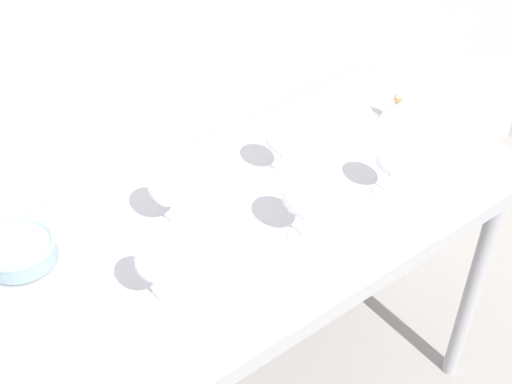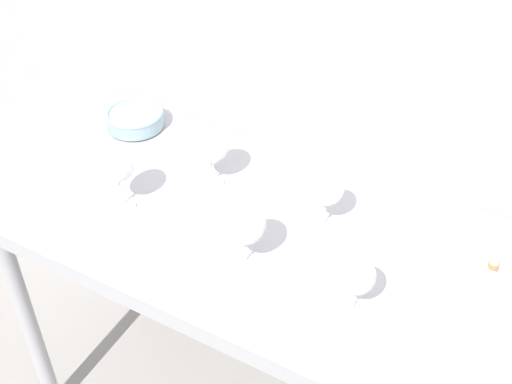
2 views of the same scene
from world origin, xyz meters
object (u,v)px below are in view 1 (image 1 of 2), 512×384
(wine_glass_far_left, at_px, (169,188))
(wine_glass_near_center, at_px, (303,197))
(decanter_funnel, at_px, (396,111))
(wine_glass_near_left, at_px, (156,263))
(wine_glass_far_right, at_px, (282,139))
(tasting_sheet_upper, at_px, (325,128))
(wine_glass_near_right, at_px, (392,159))
(tasting_bowl, at_px, (19,250))

(wine_glass_far_left, bearing_deg, wine_glass_near_center, -44.01)
(decanter_funnel, bearing_deg, wine_glass_near_left, -169.29)
(wine_glass_near_center, height_order, decanter_funnel, wine_glass_near_center)
(wine_glass_far_right, height_order, tasting_sheet_upper, wine_glass_far_right)
(wine_glass_near_center, distance_m, tasting_sheet_upper, 0.45)
(wine_glass_far_left, distance_m, decanter_funnel, 0.73)
(wine_glass_far_left, bearing_deg, wine_glass_far_right, -1.62)
(wine_glass_near_center, bearing_deg, wine_glass_near_right, -2.59)
(wine_glass_near_right, bearing_deg, wine_glass_far_right, 127.38)
(wine_glass_near_center, distance_m, wine_glass_far_right, 0.23)
(wine_glass_far_left, height_order, wine_glass_far_right, wine_glass_far_left)
(wine_glass_near_center, height_order, wine_glass_near_left, wine_glass_near_left)
(wine_glass_near_center, distance_m, wine_glass_near_left, 0.37)
(wine_glass_near_right, distance_m, tasting_sheet_upper, 0.32)
(decanter_funnel, bearing_deg, wine_glass_near_right, -139.35)
(wine_glass_near_left, bearing_deg, tasting_sheet_upper, 20.55)
(wine_glass_near_right, bearing_deg, tasting_bowl, 157.82)
(wine_glass_near_left, xyz_separation_m, decanter_funnel, (0.88, 0.17, -0.09))
(wine_glass_near_center, xyz_separation_m, tasting_bowl, (-0.56, 0.33, -0.09))
(tasting_sheet_upper, xyz_separation_m, decanter_funnel, (0.18, -0.10, 0.04))
(wine_glass_near_center, relative_size, tasting_sheet_upper, 0.76)
(wine_glass_near_left, relative_size, decanter_funnel, 1.39)
(wine_glass_far_left, xyz_separation_m, decanter_funnel, (0.73, -0.02, -0.08))
(wine_glass_far_right, height_order, wine_glass_near_right, wine_glass_far_right)
(tasting_bowl, height_order, decanter_funnel, decanter_funnel)
(wine_glass_far_left, distance_m, tasting_sheet_upper, 0.57)
(wine_glass_near_left, distance_m, wine_glass_far_right, 0.51)
(tasting_sheet_upper, xyz_separation_m, tasting_bowl, (-0.88, 0.04, 0.03))
(wine_glass_far_left, bearing_deg, wine_glass_near_right, -24.71)
(wine_glass_near_right, xyz_separation_m, decanter_funnel, (0.24, 0.20, -0.07))
(wine_glass_far_left, relative_size, wine_glass_near_right, 1.11)
(wine_glass_near_center, xyz_separation_m, tasting_sheet_upper, (0.33, 0.29, -0.12))
(wine_glass_near_left, bearing_deg, wine_glass_far_right, 20.87)
(wine_glass_near_left, xyz_separation_m, wine_glass_near_right, (0.64, -0.04, -0.02))
(decanter_funnel, bearing_deg, tasting_bowl, 172.75)
(tasting_sheet_upper, relative_size, tasting_bowl, 1.34)
(wine_glass_far_left, relative_size, decanter_funnel, 1.36)
(wine_glass_far_left, height_order, tasting_bowl, wine_glass_far_left)
(tasting_sheet_upper, bearing_deg, wine_glass_far_left, -148.26)
(wine_glass_far_left, height_order, tasting_sheet_upper, wine_glass_far_left)
(wine_glass_near_left, distance_m, tasting_sheet_upper, 0.76)
(wine_glass_near_center, bearing_deg, tasting_sheet_upper, 41.16)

